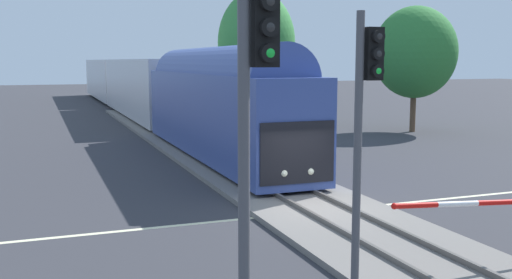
{
  "coord_description": "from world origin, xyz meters",
  "views": [
    {
      "loc": [
        -8.28,
        -16.49,
        4.8
      ],
      "look_at": [
        -0.96,
        3.05,
        2.0
      ],
      "focal_mm": 41.22,
      "sensor_mm": 36.0,
      "label": 1
    }
  ],
  "objects_px": {
    "commuter_train": "(140,86)",
    "traffic_signal_median": "(365,112)",
    "elm_centre_background": "(256,43)",
    "traffic_signal_near_left": "(254,122)",
    "maple_right_background": "(415,52)"
  },
  "relations": [
    {
      "from": "traffic_signal_median",
      "to": "elm_centre_background",
      "type": "distance_m",
      "value": 32.2
    },
    {
      "from": "commuter_train",
      "to": "traffic_signal_median",
      "type": "relative_size",
      "value": 11.88
    },
    {
      "from": "commuter_train",
      "to": "traffic_signal_median",
      "type": "distance_m",
      "value": 40.29
    },
    {
      "from": "maple_right_background",
      "to": "elm_centre_background",
      "type": "bearing_deg",
      "value": 141.63
    },
    {
      "from": "traffic_signal_near_left",
      "to": "maple_right_background",
      "type": "bearing_deg",
      "value": 51.07
    },
    {
      "from": "commuter_train",
      "to": "maple_right_background",
      "type": "relative_size",
      "value": 8.06
    },
    {
      "from": "traffic_signal_near_left",
      "to": "maple_right_background",
      "type": "distance_m",
      "value": 33.97
    },
    {
      "from": "traffic_signal_near_left",
      "to": "elm_centre_background",
      "type": "xyz_separation_m",
      "value": [
        12.57,
        33.34,
        2.07
      ]
    },
    {
      "from": "commuter_train",
      "to": "traffic_signal_median",
      "type": "xyz_separation_m",
      "value": [
        -2.41,
        -40.21,
        1.1
      ]
    },
    {
      "from": "traffic_signal_median",
      "to": "elm_centre_background",
      "type": "bearing_deg",
      "value": 73.12
    },
    {
      "from": "commuter_train",
      "to": "traffic_signal_near_left",
      "type": "distance_m",
      "value": 43.21
    },
    {
      "from": "maple_right_background",
      "to": "elm_centre_background",
      "type": "height_order",
      "value": "elm_centre_background"
    },
    {
      "from": "elm_centre_background",
      "to": "commuter_train",
      "type": "bearing_deg",
      "value": 126.14
    },
    {
      "from": "commuter_train",
      "to": "elm_centre_background",
      "type": "bearing_deg",
      "value": -53.86
    },
    {
      "from": "traffic_signal_near_left",
      "to": "elm_centre_background",
      "type": "distance_m",
      "value": 35.69
    }
  ]
}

